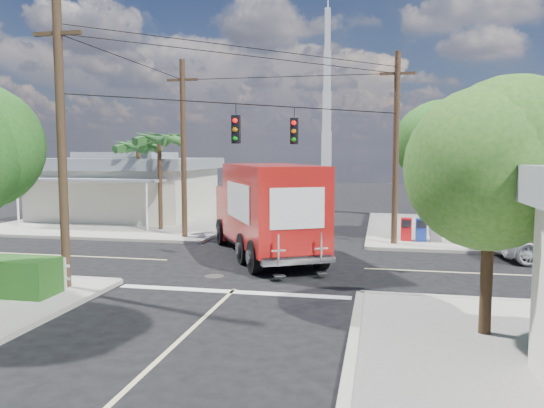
# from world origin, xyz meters

# --- Properties ---
(ground) EXTENTS (120.00, 120.00, 0.00)m
(ground) POSITION_xyz_m (0.00, 0.00, 0.00)
(ground) COLOR black
(ground) RESTS_ON ground
(sidewalk_ne) EXTENTS (14.12, 14.12, 0.14)m
(sidewalk_ne) POSITION_xyz_m (10.88, 10.88, 0.07)
(sidewalk_ne) COLOR #9C968C
(sidewalk_ne) RESTS_ON ground
(sidewalk_nw) EXTENTS (14.12, 14.12, 0.14)m
(sidewalk_nw) POSITION_xyz_m (-10.88, 10.88, 0.07)
(sidewalk_nw) COLOR #9C968C
(sidewalk_nw) RESTS_ON ground
(road_markings) EXTENTS (32.00, 32.00, 0.01)m
(road_markings) POSITION_xyz_m (0.00, -1.47, 0.01)
(road_markings) COLOR beige
(road_markings) RESTS_ON ground
(building_ne) EXTENTS (11.80, 10.20, 4.50)m
(building_ne) POSITION_xyz_m (12.50, 11.97, 2.32)
(building_ne) COLOR silver
(building_ne) RESTS_ON sidewalk_ne
(building_nw) EXTENTS (10.80, 10.20, 4.30)m
(building_nw) POSITION_xyz_m (-12.00, 12.46, 2.22)
(building_nw) COLOR beige
(building_nw) RESTS_ON sidewalk_nw
(radio_tower) EXTENTS (0.80, 0.80, 17.00)m
(radio_tower) POSITION_xyz_m (0.50, 20.00, 5.64)
(radio_tower) COLOR silver
(radio_tower) RESTS_ON ground
(tree_ne_front) EXTENTS (4.21, 4.14, 6.66)m
(tree_ne_front) POSITION_xyz_m (7.21, 6.76, 4.77)
(tree_ne_front) COLOR #422D1C
(tree_ne_front) RESTS_ON sidewalk_ne
(tree_ne_back) EXTENTS (3.77, 3.66, 5.82)m
(tree_ne_back) POSITION_xyz_m (9.81, 8.96, 4.19)
(tree_ne_back) COLOR #422D1C
(tree_ne_back) RESTS_ON sidewalk_ne
(tree_se) EXTENTS (3.67, 3.54, 5.62)m
(tree_se) POSITION_xyz_m (7.01, -7.24, 4.04)
(tree_se) COLOR #422D1C
(tree_se) RESTS_ON sidewalk_se
(palm_nw_front) EXTENTS (3.01, 3.08, 5.59)m
(palm_nw_front) POSITION_xyz_m (-7.50, 7.50, 5.04)
(palm_nw_front) COLOR #422D1C
(palm_nw_front) RESTS_ON sidewalk_nw
(palm_nw_back) EXTENTS (3.01, 3.08, 5.19)m
(palm_nw_back) POSITION_xyz_m (-9.50, 9.00, 4.67)
(palm_nw_back) COLOR #422D1C
(palm_nw_back) RESTS_ON sidewalk_nw
(utility_poles) EXTENTS (12.00, 10.68, 9.00)m
(utility_poles) POSITION_xyz_m (-1.58, 1.60, 4.67)
(utility_poles) COLOR #473321
(utility_poles) RESTS_ON ground
(vending_boxes) EXTENTS (1.90, 0.50, 1.10)m
(vending_boxes) POSITION_xyz_m (6.50, 6.20, 0.69)
(vending_boxes) COLOR red
(vending_boxes) RESTS_ON sidewalk_ne
(delivery_truck) EXTENTS (6.50, 9.20, 3.90)m
(delivery_truck) POSITION_xyz_m (-0.17, 1.63, 1.98)
(delivery_truck) COLOR black
(delivery_truck) RESTS_ON ground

